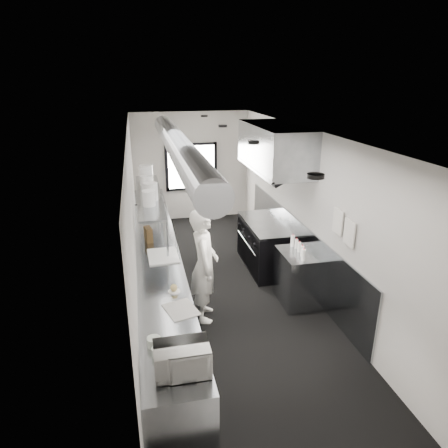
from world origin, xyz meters
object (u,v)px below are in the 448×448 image
prep_counter (161,286)px  squeeze_bottle_d (296,244)px  plate_stack_c (147,184)px  squeeze_bottle_b (302,251)px  line_cook (204,265)px  cutting_board (163,256)px  squeeze_bottle_e (293,241)px  squeeze_bottle_c (299,247)px  exhaust_hood (274,148)px  plate_stack_a (149,198)px  microwave (182,359)px  range (267,245)px  bottle_station (300,277)px  plate_stack_d (146,175)px  plate_stack_b (151,191)px  deli_tub_b (154,342)px  far_work_table (150,214)px  pass_shelf (150,196)px  squeeze_bottle_a (304,255)px  deli_tub_a (158,352)px  small_plate (174,291)px  knife_block (148,234)px

prep_counter → squeeze_bottle_d: (2.29, -0.00, 0.53)m
plate_stack_c → squeeze_bottle_b: plate_stack_c is taller
line_cook → cutting_board: line_cook is taller
prep_counter → squeeze_bottle_e: 2.32m
plate_stack_c → squeeze_bottle_c: size_ratio=1.88×
exhaust_hood → plate_stack_c: bearing=170.3°
plate_stack_a → plate_stack_c: bearing=89.5°
line_cook → microwave: bearing=173.1°
range → bottle_station: bearing=-85.4°
plate_stack_d → squeeze_bottle_b: 3.50m
exhaust_hood → plate_stack_b: bearing=-177.5°
microwave → deli_tub_b: size_ratio=3.42×
bottle_station → far_work_table: 4.53m
plate_stack_d → squeeze_bottle_b: plate_stack_d is taller
pass_shelf → cutting_board: (0.12, -1.36, -0.62)m
squeeze_bottle_a → line_cook: bearing=174.2°
deli_tub_a → small_plate: size_ratio=0.80×
plate_stack_b → exhaust_hood: bearing=2.5°
microwave → small_plate: size_ratio=2.99×
prep_counter → small_plate: small_plate is taller
deli_tub_a → far_work_table: bearing=88.5°
range → far_work_table: range is taller
plate_stack_d → squeeze_bottle_b: (2.32, -2.49, -0.78)m
deli_tub_b → squeeze_bottle_d: 3.26m
line_cook → deli_tub_b: bearing=162.7°
pass_shelf → squeeze_bottle_c: pass_shelf is taller
plate_stack_a → squeeze_bottle_c: size_ratio=1.54×
prep_counter → knife_block: knife_block is taller
prep_counter → pass_shelf: 1.85m
prep_counter → line_cook: line_cook is taller
bottle_station → microwave: bearing=-133.1°
bottle_station → squeeze_bottle_d: bearing=93.8°
deli_tub_b → cutting_board: 2.29m
squeeze_bottle_d → squeeze_bottle_a: bearing=-98.7°
plate_stack_d → squeeze_bottle_e: 3.21m
small_plate → squeeze_bottle_b: (2.12, 0.71, 0.08)m
microwave → deli_tub_a: size_ratio=3.75×
microwave → cutting_board: (0.01, 2.74, -0.14)m
prep_counter → squeeze_bottle_d: squeeze_bottle_d is taller
plate_stack_b → squeeze_bottle_a: bearing=-35.3°
microwave → plate_stack_c: plate_stack_c is taller
far_work_table → squeeze_bottle_c: squeeze_bottle_c is taller
plate_stack_c → line_cook: bearing=-69.1°
pass_shelf → deli_tub_a: pass_shelf is taller
knife_block → squeeze_bottle_a: 2.69m
deli_tub_a → knife_block: (0.03, 3.15, 0.08)m
deli_tub_a → knife_block: bearing=89.5°
prep_counter → squeeze_bottle_a: size_ratio=31.56×
pass_shelf → deli_tub_b: bearing=-92.3°
line_cook → deli_tub_a: (-0.82, -1.98, 0.04)m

